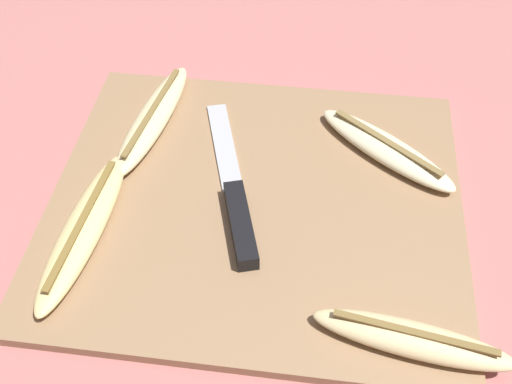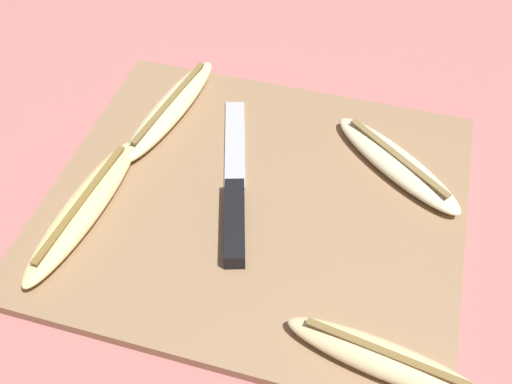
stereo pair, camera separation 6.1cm
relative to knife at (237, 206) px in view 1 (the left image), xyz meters
The scene contains 7 objects.
ground_plane 0.03m from the knife, 49.15° to the left, with size 4.00×4.00×0.00m, color #B76B66.
cutting_board 0.03m from the knife, 49.15° to the left, with size 0.42×0.37×0.01m.
knife is the anchor object (origin of this frame).
banana_soft_right 0.16m from the knife, 134.38° to the left, with size 0.07×0.20×0.02m.
banana_pale_long 0.18m from the knife, 33.81° to the left, with size 0.16×0.14×0.02m.
banana_ripe_center 0.21m from the knife, 37.28° to the right, with size 0.17×0.06×0.02m.
banana_golden_short 0.15m from the knife, 161.53° to the right, with size 0.06×0.20×0.02m.
Camera 1 is at (0.05, -0.40, 0.48)m, focal length 42.00 mm.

